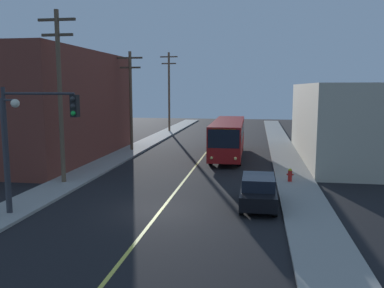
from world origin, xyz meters
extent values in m
plane|color=black|center=(0.00, 0.00, 0.00)|extent=(120.00, 120.00, 0.00)
cube|color=gray|center=(-7.25, 10.00, 0.07)|extent=(2.50, 90.00, 0.15)
cube|color=gray|center=(7.25, 10.00, 0.07)|extent=(2.50, 90.00, 0.15)
cube|color=#D8CC4C|center=(0.00, 15.00, 0.01)|extent=(0.16, 60.00, 0.01)
cube|color=brown|center=(-13.50, 13.25, 4.57)|extent=(10.00, 17.81, 9.14)
cube|color=black|center=(-8.54, 13.25, 1.60)|extent=(0.06, 12.47, 1.30)
cube|color=black|center=(-8.54, 13.25, 4.80)|extent=(0.06, 12.47, 1.30)
cube|color=beige|center=(14.50, 16.71, 3.22)|extent=(12.00, 18.33, 6.43)
cube|color=black|center=(8.54, 16.71, 1.60)|extent=(0.06, 12.83, 1.30)
cube|color=black|center=(8.54, 16.71, 4.80)|extent=(0.06, 12.83, 1.30)
cube|color=maroon|center=(2.20, 16.48, 1.83)|extent=(2.70, 12.03, 2.75)
cube|color=black|center=(2.27, 10.50, 2.35)|extent=(2.35, 0.11, 1.40)
cube|color=black|center=(2.13, 22.46, 2.45)|extent=(2.30, 0.11, 1.10)
cube|color=black|center=(0.95, 16.46, 2.35)|extent=(0.18, 10.20, 1.10)
cube|color=black|center=(3.45, 16.49, 2.35)|extent=(0.18, 10.20, 1.10)
cube|color=orange|center=(2.27, 10.51, 2.95)|extent=(1.79, 0.08, 0.30)
sphere|color=#F9D872|center=(1.38, 10.45, 0.90)|extent=(0.24, 0.24, 0.24)
sphere|color=#F9D872|center=(3.17, 10.47, 0.90)|extent=(0.24, 0.24, 0.24)
cylinder|color=black|center=(1.13, 12.27, 0.50)|extent=(0.31, 1.00, 1.00)
cylinder|color=black|center=(3.38, 12.29, 0.50)|extent=(0.31, 1.00, 1.00)
cylinder|color=black|center=(1.03, 19.96, 0.50)|extent=(0.31, 1.00, 1.00)
cylinder|color=black|center=(3.28, 19.99, 0.50)|extent=(0.31, 1.00, 1.00)
cube|color=black|center=(4.82, 1.45, 0.67)|extent=(1.82, 4.41, 0.70)
cube|color=black|center=(4.82, 1.45, 1.32)|extent=(1.63, 2.47, 0.60)
cylinder|color=black|center=(4.02, -0.06, 0.32)|extent=(0.22, 0.64, 0.64)
cylinder|color=black|center=(5.62, -0.05, 0.32)|extent=(0.22, 0.64, 0.64)
cylinder|color=black|center=(4.01, 2.94, 0.32)|extent=(0.22, 0.64, 0.64)
cylinder|color=black|center=(5.61, 2.95, 0.32)|extent=(0.22, 0.64, 0.64)
cylinder|color=brown|center=(-7.44, 4.49, 5.47)|extent=(0.28, 0.28, 10.65)
cube|color=#4C3D2D|center=(-7.44, 4.49, 10.20)|extent=(2.40, 0.16, 0.16)
cube|color=#4C3D2D|center=(-7.44, 4.49, 9.30)|extent=(2.00, 0.16, 0.16)
cylinder|color=brown|center=(-7.26, 18.18, 4.82)|extent=(0.28, 0.28, 9.34)
cube|color=#4C3D2D|center=(-7.26, 18.18, 8.89)|extent=(2.40, 0.16, 0.16)
cube|color=#4C3D2D|center=(-7.26, 18.18, 7.99)|extent=(2.00, 0.16, 0.16)
cylinder|color=brown|center=(-7.28, 35.37, 5.50)|extent=(0.28, 0.28, 10.69)
cube|color=#4C3D2D|center=(-7.28, 35.37, 10.24)|extent=(2.40, 0.16, 0.16)
cube|color=#4C3D2D|center=(-7.28, 35.37, 9.34)|extent=(2.00, 0.16, 0.16)
cylinder|color=#2D2D33|center=(-6.95, -1.94, 3.15)|extent=(0.18, 0.18, 6.00)
cylinder|color=#2D2D33|center=(-5.20, -1.94, 5.85)|extent=(3.50, 0.12, 0.12)
cube|color=black|center=(-3.45, -1.94, 5.30)|extent=(0.32, 0.36, 1.00)
sphere|color=#2D2D2D|center=(-3.45, -2.13, 5.62)|extent=(0.22, 0.22, 0.22)
sphere|color=#2D2D2D|center=(-3.45, -2.13, 5.30)|extent=(0.22, 0.22, 0.22)
sphere|color=green|center=(-3.45, -2.13, 4.98)|extent=(0.22, 0.22, 0.22)
cylinder|color=#38383D|center=(-7.05, -1.97, 2.90)|extent=(0.16, 0.16, 5.50)
cylinder|color=#38383D|center=(-6.70, -1.97, 5.55)|extent=(0.70, 0.10, 0.10)
sphere|color=#EAE5C6|center=(-6.35, -1.97, 5.40)|extent=(0.40, 0.40, 0.40)
cylinder|color=red|center=(6.85, 6.87, 0.50)|extent=(0.26, 0.26, 0.70)
sphere|color=gold|center=(6.85, 6.87, 0.87)|extent=(0.24, 0.24, 0.24)
cylinder|color=red|center=(6.69, 6.87, 0.60)|extent=(0.12, 0.10, 0.10)
cylinder|color=red|center=(7.01, 6.87, 0.60)|extent=(0.12, 0.10, 0.10)
camera|label=1|loc=(4.64, -19.02, 6.13)|focal=37.62mm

